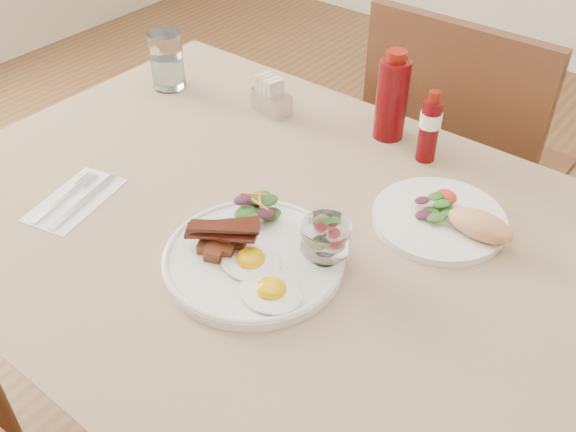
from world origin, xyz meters
name	(u,v)px	position (x,y,z in m)	size (l,w,h in m)	color
table	(294,272)	(0.00, 0.00, 0.66)	(1.33, 0.88, 0.75)	brown
chair_far	(457,166)	(0.00, 0.66, 0.52)	(0.42, 0.42, 0.93)	brown
main_plate	(254,259)	(-0.01, -0.10, 0.76)	(0.28, 0.28, 0.02)	white
fried_eggs	(261,275)	(0.04, -0.13, 0.78)	(0.18, 0.13, 0.03)	white
bacon_potato_pile	(222,239)	(-0.05, -0.12, 0.79)	(0.12, 0.09, 0.05)	maroon
side_salad	(257,210)	(-0.06, -0.02, 0.79)	(0.08, 0.07, 0.04)	#235316
fruit_cup	(326,237)	(0.08, -0.03, 0.81)	(0.08, 0.08, 0.08)	white
second_plate	(449,219)	(0.19, 0.17, 0.77)	(0.24, 0.22, 0.06)	white
ketchup_bottle	(392,98)	(-0.04, 0.35, 0.84)	(0.07, 0.07, 0.18)	#560408
hot_sauce_bottle	(429,127)	(0.06, 0.32, 0.82)	(0.04, 0.04, 0.14)	#560408
sugar_caddy	(271,98)	(-0.28, 0.28, 0.78)	(0.09, 0.06, 0.08)	silver
water_glass	(167,64)	(-0.53, 0.23, 0.81)	(0.07, 0.07, 0.13)	white
napkin_cutlery	(76,200)	(-0.35, -0.17, 0.75)	(0.13, 0.19, 0.01)	white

